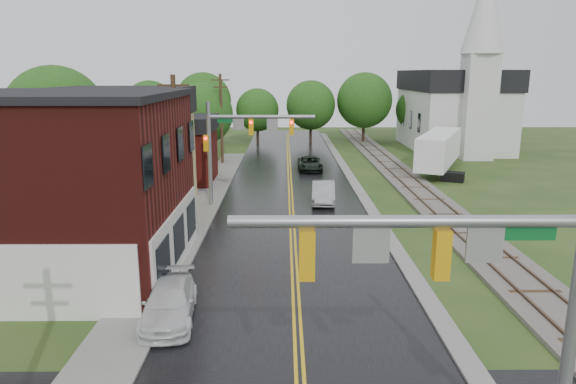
{
  "coord_description": "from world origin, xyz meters",
  "views": [
    {
      "loc": [
        -0.47,
        -7.83,
        9.1
      ],
      "look_at": [
        -0.3,
        16.2,
        3.5
      ],
      "focal_mm": 32.0,
      "sensor_mm": 36.0,
      "label": 1
    }
  ],
  "objects_px": {
    "church": "(457,101)",
    "semi_trailer": "(439,149)",
    "traffic_signal_near": "(476,279)",
    "tree_left_c": "(140,124)",
    "tree_left_e": "(204,115)",
    "pickup_white": "(169,303)",
    "suv_dark": "(310,164)",
    "utility_pole_b": "(176,149)",
    "traffic_signal_far": "(240,135)",
    "tree_left_b": "(58,118)",
    "utility_pole_c": "(221,117)",
    "sedan_silver": "(323,193)",
    "brick_building": "(20,184)"
  },
  "relations": [
    {
      "from": "traffic_signal_near",
      "to": "sedan_silver",
      "type": "bearing_deg",
      "value": 92.59
    },
    {
      "from": "church",
      "to": "pickup_white",
      "type": "height_order",
      "value": "church"
    },
    {
      "from": "utility_pole_c",
      "to": "tree_left_e",
      "type": "bearing_deg",
      "value": 137.16
    },
    {
      "from": "traffic_signal_near",
      "to": "suv_dark",
      "type": "xyz_separation_m",
      "value": [
        -1.51,
        38.18,
        -4.31
      ]
    },
    {
      "from": "utility_pole_b",
      "to": "tree_left_e",
      "type": "bearing_deg",
      "value": 94.9
    },
    {
      "from": "traffic_signal_near",
      "to": "suv_dark",
      "type": "distance_m",
      "value": 38.45
    },
    {
      "from": "tree_left_c",
      "to": "suv_dark",
      "type": "bearing_deg",
      "value": 1.02
    },
    {
      "from": "utility_pole_c",
      "to": "traffic_signal_near",
      "type": "bearing_deg",
      "value": -76.26
    },
    {
      "from": "tree_left_c",
      "to": "sedan_silver",
      "type": "relative_size",
      "value": 1.68
    },
    {
      "from": "church",
      "to": "suv_dark",
      "type": "height_order",
      "value": "church"
    },
    {
      "from": "church",
      "to": "tree_left_c",
      "type": "relative_size",
      "value": 2.61
    },
    {
      "from": "suv_dark",
      "to": "semi_trailer",
      "type": "height_order",
      "value": "semi_trailer"
    },
    {
      "from": "church",
      "to": "tree_left_b",
      "type": "bearing_deg",
      "value": -150.01
    },
    {
      "from": "tree_left_e",
      "to": "pickup_white",
      "type": "xyz_separation_m",
      "value": [
        4.05,
        -35.9,
        -4.15
      ]
    },
    {
      "from": "traffic_signal_far",
      "to": "sedan_silver",
      "type": "height_order",
      "value": "traffic_signal_far"
    },
    {
      "from": "suv_dark",
      "to": "semi_trailer",
      "type": "distance_m",
      "value": 12.13
    },
    {
      "from": "brick_building",
      "to": "tree_left_e",
      "type": "height_order",
      "value": "brick_building"
    },
    {
      "from": "tree_left_c",
      "to": "pickup_white",
      "type": "distance_m",
      "value": 31.47
    },
    {
      "from": "church",
      "to": "suv_dark",
      "type": "relative_size",
      "value": 4.22
    },
    {
      "from": "church",
      "to": "pickup_white",
      "type": "distance_m",
      "value": 50.54
    },
    {
      "from": "tree_left_b",
      "to": "utility_pole_b",
      "type": "bearing_deg",
      "value": -41.86
    },
    {
      "from": "traffic_signal_near",
      "to": "utility_pole_c",
      "type": "bearing_deg",
      "value": 103.74
    },
    {
      "from": "utility_pole_c",
      "to": "sedan_silver",
      "type": "xyz_separation_m",
      "value": [
        9.11,
        -16.24,
        -3.97
      ]
    },
    {
      "from": "tree_left_c",
      "to": "suv_dark",
      "type": "xyz_separation_m",
      "value": [
        15.81,
        0.28,
        -3.85
      ]
    },
    {
      "from": "tree_left_c",
      "to": "suv_dark",
      "type": "distance_m",
      "value": 16.28
    },
    {
      "from": "utility_pole_c",
      "to": "tree_left_b",
      "type": "bearing_deg",
      "value": -132.39
    },
    {
      "from": "tree_left_c",
      "to": "sedan_silver",
      "type": "distance_m",
      "value": 20.56
    },
    {
      "from": "tree_left_e",
      "to": "utility_pole_b",
      "type": "bearing_deg",
      "value": -85.1
    },
    {
      "from": "brick_building",
      "to": "utility_pole_b",
      "type": "xyz_separation_m",
      "value": [
        5.68,
        7.0,
        0.57
      ]
    },
    {
      "from": "utility_pole_c",
      "to": "tree_left_c",
      "type": "relative_size",
      "value": 1.18
    },
    {
      "from": "utility_pole_b",
      "to": "tree_left_e",
      "type": "height_order",
      "value": "utility_pole_b"
    },
    {
      "from": "tree_left_c",
      "to": "tree_left_e",
      "type": "relative_size",
      "value": 0.94
    },
    {
      "from": "sedan_silver",
      "to": "semi_trailer",
      "type": "xyz_separation_m",
      "value": [
        11.66,
        11.64,
        1.45
      ]
    },
    {
      "from": "tree_left_e",
      "to": "sedan_silver",
      "type": "distance_m",
      "value": 21.68
    },
    {
      "from": "traffic_signal_near",
      "to": "tree_left_c",
      "type": "bearing_deg",
      "value": 114.56
    },
    {
      "from": "utility_pole_c",
      "to": "suv_dark",
      "type": "xyz_separation_m",
      "value": [
        8.77,
        -3.82,
        -4.06
      ]
    },
    {
      "from": "tree_left_b",
      "to": "pickup_white",
      "type": "distance_m",
      "value": 25.99
    },
    {
      "from": "utility_pole_b",
      "to": "tree_left_c",
      "type": "height_order",
      "value": "utility_pole_b"
    },
    {
      "from": "utility_pole_b",
      "to": "pickup_white",
      "type": "bearing_deg",
      "value": -80.54
    },
    {
      "from": "church",
      "to": "semi_trailer",
      "type": "relative_size",
      "value": 1.74
    },
    {
      "from": "sedan_silver",
      "to": "pickup_white",
      "type": "xyz_separation_m",
      "value": [
        -7.11,
        -17.76,
        -0.09
      ]
    },
    {
      "from": "suv_dark",
      "to": "church",
      "type": "bearing_deg",
      "value": 35.77
    },
    {
      "from": "suv_dark",
      "to": "tree_left_c",
      "type": "bearing_deg",
      "value": 179.86
    },
    {
      "from": "traffic_signal_near",
      "to": "tree_left_e",
      "type": "distance_m",
      "value": 45.59
    },
    {
      "from": "traffic_signal_far",
      "to": "semi_trailer",
      "type": "height_order",
      "value": "traffic_signal_far"
    },
    {
      "from": "tree_left_b",
      "to": "sedan_silver",
      "type": "height_order",
      "value": "tree_left_b"
    },
    {
      "from": "pickup_white",
      "to": "suv_dark",
      "type": "bearing_deg",
      "value": 71.8
    },
    {
      "from": "traffic_signal_near",
      "to": "brick_building",
      "type": "bearing_deg",
      "value": 140.83
    },
    {
      "from": "tree_left_b",
      "to": "pickup_white",
      "type": "bearing_deg",
      "value": -59.21
    },
    {
      "from": "pickup_white",
      "to": "brick_building",
      "type": "bearing_deg",
      "value": 141.38
    }
  ]
}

